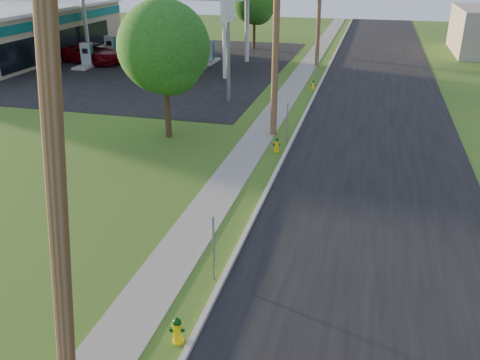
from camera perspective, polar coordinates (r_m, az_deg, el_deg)
name	(u,v)px	position (r m, az deg, el deg)	size (l,w,h in m)	color
road	(374,206)	(19.03, 14.81, -2.85)	(8.00, 120.00, 0.02)	black
curb	(266,193)	(19.30, 2.93, -1.42)	(0.15, 120.00, 0.15)	#AAA79C
sidewalk	(222,189)	(19.71, -2.05, -1.03)	(1.50, 120.00, 0.03)	gray
forecourt	(128,63)	(44.67, -12.51, 12.65)	(26.00, 28.00, 0.02)	black
utility_pole_near	(57,203)	(8.38, -19.88, -2.47)	(1.40, 0.32, 9.48)	brown
utility_pole_mid	(276,34)	(24.76, 4.06, 16.04)	(1.40, 0.32, 9.80)	brown
utility_pole_far	(319,4)	(42.49, 8.89, 18.91)	(1.40, 0.32, 9.50)	brown
sign_post_near	(214,249)	(13.96, -2.96, -7.75)	(0.05, 0.04, 2.00)	gray
sign_post_mid	(287,123)	(24.52, 5.31, 6.44)	(0.05, 0.04, 2.00)	gray
sign_post_far	(317,71)	(36.24, 8.64, 12.01)	(0.05, 0.04, 2.00)	gray
fuel_pump_nw	(87,58)	(44.02, -16.76, 13.01)	(1.20, 3.20, 1.90)	#AAA79C
fuel_pump_ne	(192,63)	(40.18, -5.36, 12.92)	(1.20, 3.20, 1.90)	#AAA79C
fuel_pump_sw	(111,50)	(47.44, -14.29, 14.00)	(1.20, 3.20, 1.90)	#AAA79C
fuel_pump_se	(208,54)	(43.90, -3.57, 13.91)	(1.20, 3.20, 1.90)	#AAA79C
convenience_store	(10,33)	(50.23, -24.42, 14.82)	(10.40, 22.40, 4.25)	tan
price_pylon	(228,10)	(30.92, -1.38, 18.56)	(0.34, 2.04, 6.85)	gray
tree_verge	(165,51)	(24.63, -8.38, 14.13)	(4.34, 4.34, 6.58)	#3E2D1A
tree_lot	(255,2)	(50.36, 1.72, 19.33)	(4.41, 4.41, 6.68)	#3E2D1A
hydrant_near	(177,330)	(12.39, -7.05, -16.40)	(0.36, 0.32, 0.71)	yellow
hydrant_mid	(277,145)	(23.43, 4.15, 3.95)	(0.37, 0.33, 0.71)	yellow
hydrant_far	(313,85)	(35.07, 8.22, 10.51)	(0.35, 0.31, 0.68)	yellow
car_red	(93,53)	(45.41, -16.17, 13.51)	(2.72, 5.91, 1.64)	#67050B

